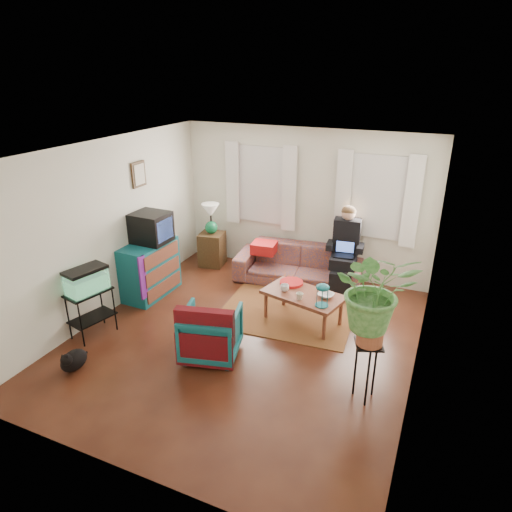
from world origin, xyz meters
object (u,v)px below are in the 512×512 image
at_px(armchair, 211,331).
at_px(plant_stand, 366,371).
at_px(side_table, 212,249).
at_px(coffee_table, 303,308).
at_px(sofa, 299,259).
at_px(aquarium_stand, 92,313).
at_px(dresser, 150,269).

distance_m(armchair, plant_stand, 2.01).
bearing_deg(plant_stand, armchair, 178.67).
xyz_separation_m(side_table, coffee_table, (2.25, -1.32, -0.08)).
distance_m(sofa, side_table, 1.74).
distance_m(aquarium_stand, armchair, 1.78).
relative_size(armchair, coffee_table, 0.64).
height_order(sofa, aquarium_stand, sofa).
bearing_deg(coffee_table, side_table, 163.27).
xyz_separation_m(sofa, dresser, (-2.07, -1.45, 0.03)).
relative_size(dresser, coffee_table, 0.88).
distance_m(sofa, armchair, 2.59).
bearing_deg(dresser, aquarium_stand, -89.20).
relative_size(side_table, coffee_table, 0.55).
distance_m(side_table, coffee_table, 2.61).
distance_m(side_table, armchair, 2.96).
distance_m(sofa, dresser, 2.53).
relative_size(sofa, plant_stand, 2.94).
height_order(side_table, plant_stand, plant_stand).
relative_size(coffee_table, plant_stand, 1.55).
xyz_separation_m(armchair, plant_stand, (2.01, -0.05, 0.00)).
bearing_deg(coffee_table, aquarium_stand, -135.90).
relative_size(dresser, plant_stand, 1.36).
bearing_deg(coffee_table, dresser, -162.81).
bearing_deg(aquarium_stand, sofa, 67.15).
bearing_deg(dresser, armchair, -31.38).
relative_size(dresser, aquarium_stand, 1.48).
bearing_deg(sofa, dresser, -151.81).
bearing_deg(side_table, plant_stand, -37.71).
bearing_deg(plant_stand, coffee_table, 131.67).
bearing_deg(armchair, aquarium_stand, -6.30).
xyz_separation_m(armchair, coffee_table, (0.83, 1.28, -0.13)).
relative_size(side_table, armchair, 0.87).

